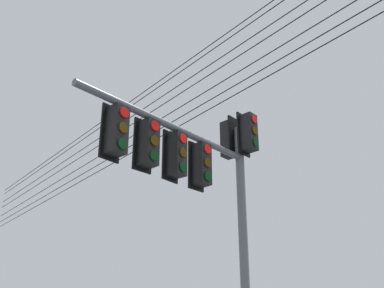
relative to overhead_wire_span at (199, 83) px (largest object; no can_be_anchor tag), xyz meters
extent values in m
cylinder|color=slate|center=(-0.28, 1.42, -5.40)|extent=(0.20, 0.20, 6.94)
cylinder|color=slate|center=(1.87, 2.22, -2.68)|extent=(4.36, 1.72, 0.14)
cube|color=black|center=(-0.38, 1.70, -2.13)|extent=(0.39, 0.39, 0.90)
cube|color=black|center=(-0.32, 1.54, -2.13)|extent=(0.43, 0.19, 1.04)
cylinder|color=red|center=(-0.44, 1.86, -1.83)|extent=(0.20, 0.10, 0.20)
cylinder|color=#3C2703|center=(-0.44, 1.86, -2.13)|extent=(0.20, 0.10, 0.20)
cylinder|color=black|center=(-0.44, 1.86, -2.43)|extent=(0.20, 0.10, 0.20)
cube|color=black|center=(-0.18, 1.14, -2.13)|extent=(0.39, 0.39, 0.90)
cube|color=black|center=(-0.23, 1.30, -2.13)|extent=(0.43, 0.19, 1.04)
cylinder|color=red|center=(-0.12, 0.99, -1.83)|extent=(0.20, 0.10, 0.20)
cylinder|color=#3C2703|center=(-0.12, 0.99, -2.13)|extent=(0.20, 0.10, 0.20)
cylinder|color=black|center=(-0.12, 0.99, -2.43)|extent=(0.20, 0.10, 0.20)
cube|color=black|center=(0.99, 1.89, -3.23)|extent=(0.38, 0.38, 0.90)
cube|color=black|center=(1.05, 1.73, -3.23)|extent=(0.43, 0.17, 1.04)
cylinder|color=red|center=(0.94, 2.05, -2.93)|extent=(0.20, 0.09, 0.20)
cylinder|color=#3C2703|center=(0.94, 2.05, -3.23)|extent=(0.20, 0.09, 0.20)
cylinder|color=black|center=(0.94, 2.05, -3.53)|extent=(0.20, 0.09, 0.20)
cube|color=black|center=(1.71, 2.15, -3.23)|extent=(0.39, 0.39, 0.90)
cube|color=black|center=(1.77, 2.00, -3.23)|extent=(0.42, 0.21, 1.04)
cylinder|color=red|center=(1.64, 2.31, -2.93)|extent=(0.20, 0.11, 0.20)
cylinder|color=#3C2703|center=(1.64, 2.31, -3.23)|extent=(0.20, 0.11, 0.20)
cylinder|color=black|center=(1.64, 2.31, -3.53)|extent=(0.20, 0.11, 0.20)
cube|color=black|center=(2.42, 2.42, -3.23)|extent=(0.38, 0.38, 0.90)
cube|color=black|center=(2.47, 2.25, -3.23)|extent=(0.43, 0.17, 1.04)
cylinder|color=red|center=(2.37, 2.57, -2.93)|extent=(0.20, 0.09, 0.20)
cylinder|color=#3C2703|center=(2.37, 2.57, -3.23)|extent=(0.20, 0.09, 0.20)
cylinder|color=black|center=(2.37, 2.57, -3.53)|extent=(0.20, 0.09, 0.20)
cube|color=black|center=(3.13, 2.68, -3.23)|extent=(0.39, 0.39, 0.90)
cube|color=black|center=(3.19, 2.52, -3.23)|extent=(0.42, 0.20, 1.04)
cylinder|color=red|center=(3.07, 2.83, -2.93)|extent=(0.20, 0.10, 0.20)
cylinder|color=#3C2703|center=(3.07, 2.83, -3.23)|extent=(0.20, 0.10, 0.20)
cylinder|color=black|center=(3.07, 2.83, -3.53)|extent=(0.20, 0.10, 0.20)
cylinder|color=black|center=(0.00, 0.00, -1.00)|extent=(6.18, 31.29, 0.37)
cylinder|color=black|center=(0.00, 0.00, -0.73)|extent=(6.18, 31.29, 0.37)
cylinder|color=black|center=(0.00, 0.00, -0.41)|extent=(6.18, 31.29, 0.37)
cylinder|color=black|center=(0.00, 0.00, 0.04)|extent=(6.18, 31.29, 0.37)
cylinder|color=black|center=(0.00, 0.00, 0.34)|extent=(6.18, 31.29, 0.37)
cylinder|color=black|center=(0.00, 0.00, 0.77)|extent=(6.18, 31.29, 0.37)
cylinder|color=black|center=(0.00, 0.00, 0.98)|extent=(6.18, 31.29, 0.37)
camera|label=1|loc=(5.45, 9.87, -6.67)|focal=43.92mm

